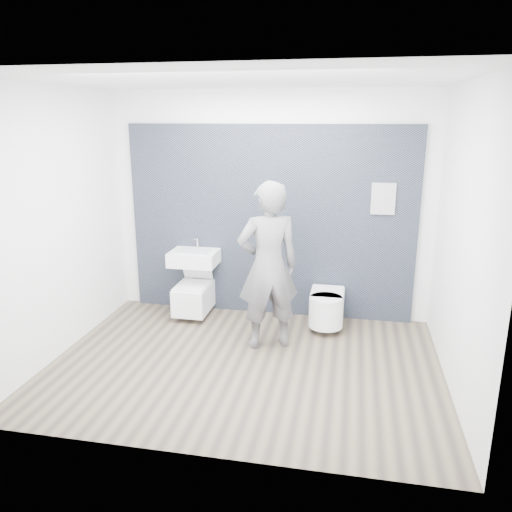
% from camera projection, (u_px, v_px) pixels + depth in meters
% --- Properties ---
extents(ground, '(4.00, 4.00, 0.00)m').
position_uv_depth(ground, '(245.00, 364.00, 5.19)').
color(ground, brown).
rests_on(ground, ground).
extents(room_shell, '(4.00, 4.00, 4.00)m').
position_uv_depth(room_shell, '(244.00, 198.00, 4.72)').
color(room_shell, white).
rests_on(room_shell, ground).
extents(tile_wall, '(3.60, 0.06, 2.40)m').
position_uv_depth(tile_wall, '(269.00, 311.00, 6.58)').
color(tile_wall, black).
rests_on(tile_wall, ground).
extents(washbasin, '(0.59, 0.44, 0.44)m').
position_uv_depth(washbasin, '(194.00, 258.00, 6.31)').
color(washbasin, white).
rests_on(washbasin, ground).
extents(toilet_square, '(0.41, 0.59, 0.76)m').
position_uv_depth(toilet_square, '(194.00, 296.00, 6.38)').
color(toilet_square, white).
rests_on(toilet_square, ground).
extents(toilet_rounded, '(0.41, 0.69, 0.37)m').
position_uv_depth(toilet_rounded, '(327.00, 308.00, 6.01)').
color(toilet_rounded, white).
rests_on(toilet_rounded, ground).
extents(info_placard, '(0.28, 0.03, 0.37)m').
position_uv_depth(info_placard, '(375.00, 321.00, 6.28)').
color(info_placard, white).
rests_on(info_placard, ground).
extents(visitor, '(0.80, 0.68, 1.85)m').
position_uv_depth(visitor, '(268.00, 266.00, 5.37)').
color(visitor, slate).
rests_on(visitor, ground).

